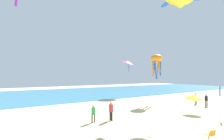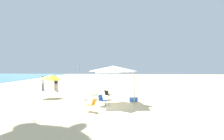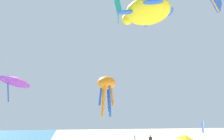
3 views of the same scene
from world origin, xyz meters
name	(u,v)px [view 2 (image 2 of 3)]	position (x,y,z in m)	size (l,w,h in m)	color
ground	(101,108)	(0.00, 0.00, -0.05)	(120.00, 120.00, 0.10)	beige
canopy_tent	(113,69)	(2.98, -0.61, 2.68)	(3.93, 3.53, 2.97)	#B7B7BC
beach_umbrella	(51,77)	(5.37, 5.61, 1.90)	(1.90, 1.88, 2.32)	silver
folding_chair_left_of_tent	(91,104)	(-1.37, 0.45, 0.47)	(0.67, 0.74, 0.82)	black
folding_chair_facing_ocean	(94,94)	(3.81, 1.14, 0.47)	(0.65, 0.73, 0.82)	black
folding_chair_near_cooler	(108,94)	(3.93, -0.05, 0.47)	(0.81, 0.80, 0.82)	black
folding_chair_right_of_tent	(103,99)	(0.69, -0.02, 0.47)	(0.72, 0.78, 0.82)	black
cooler_box	(134,99)	(2.88, -2.29, 0.20)	(0.74, 0.72, 0.40)	blue
banner_flag	(78,75)	(5.93, 3.09, 2.05)	(0.36, 0.06, 3.41)	silver
person_watching_sky	(56,82)	(10.83, 7.00, 1.02)	(0.41, 0.43, 1.74)	brown
person_kite_handler	(43,82)	(11.33, 8.84, 0.99)	(0.45, 0.40, 1.69)	slate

